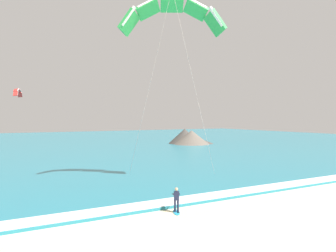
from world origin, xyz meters
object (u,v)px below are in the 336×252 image
at_px(kite_primary, 172,13).
at_px(kite_distant, 18,92).
at_px(kitesurfer, 176,199).
at_px(surfboard, 176,212).

relative_size(kite_primary, kite_distant, 4.22).
bearing_deg(kitesurfer, surfboard, -113.66).
bearing_deg(kite_distant, kitesurfer, -81.31).
bearing_deg(kite_primary, surfboard, -117.89).
bearing_deg(kitesurfer, kite_distant, 98.69).
xyz_separation_m(kitesurfer, kite_primary, (4.00, 7.56, 15.00)).
bearing_deg(surfboard, kite_primary, 62.11).
height_order(surfboard, kite_distant, kite_distant).
bearing_deg(kite_distant, surfboard, -81.32).
xyz_separation_m(surfboard, kitesurfer, (0.01, 0.02, 0.91)).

